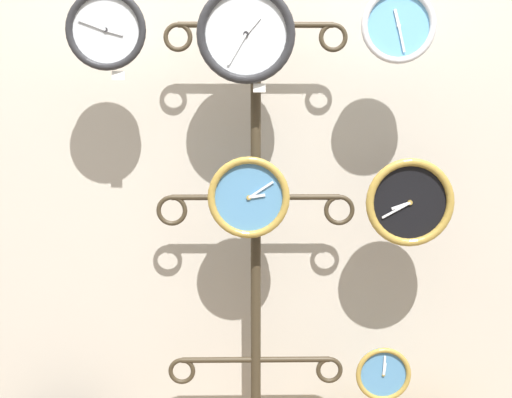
{
  "coord_description": "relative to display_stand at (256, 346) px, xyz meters",
  "views": [
    {
      "loc": [
        -0.04,
        -2.0,
        1.43
      ],
      "look_at": [
        0.0,
        0.36,
        1.13
      ],
      "focal_mm": 50.0,
      "sensor_mm": 36.0,
      "label": 1
    }
  ],
  "objects": [
    {
      "name": "price_tag_upper",
      "position": [
        -0.44,
        -0.11,
        0.93
      ],
      "size": [
        0.04,
        0.0,
        0.03
      ],
      "color": "white"
    },
    {
      "name": "clock_middle_right",
      "position": [
        0.51,
        -0.09,
        0.52
      ],
      "size": [
        0.29,
        0.04,
        0.29
      ],
      "color": "black"
    },
    {
      "name": "price_tag_mid",
      "position": [
        0.01,
        -0.09,
        0.89
      ],
      "size": [
        0.04,
        0.0,
        0.03
      ],
      "color": "white"
    },
    {
      "name": "clock_bottom_right",
      "position": [
        0.43,
        -0.08,
        -0.07
      ],
      "size": [
        0.19,
        0.04,
        0.19
      ],
      "color": "#4C84B2"
    },
    {
      "name": "clock_top_center",
      "position": [
        -0.03,
        -0.09,
        1.06
      ],
      "size": [
        0.32,
        0.04,
        0.32
      ],
      "color": "silver"
    },
    {
      "name": "clock_top_left",
      "position": [
        -0.47,
        -0.11,
        1.07
      ],
      "size": [
        0.25,
        0.04,
        0.25
      ],
      "color": "silver"
    },
    {
      "name": "clock_top_right",
      "position": [
        0.45,
        -0.11,
        1.09
      ],
      "size": [
        0.24,
        0.04,
        0.24
      ],
      "color": "#60A8DB"
    },
    {
      "name": "shop_wall",
      "position": [
        0.0,
        0.16,
        0.79
      ],
      "size": [
        4.4,
        0.04,
        2.8
      ],
      "color": "#BCB2A3",
      "rests_on": "ground_plane"
    },
    {
      "name": "display_stand",
      "position": [
        0.0,
        0.0,
        0.0
      ],
      "size": [
        0.68,
        0.41,
        2.0
      ],
      "color": "#382D1E",
      "rests_on": "ground_plane"
    },
    {
      "name": "clock_middle_center",
      "position": [
        -0.02,
        -0.08,
        0.53
      ],
      "size": [
        0.27,
        0.04,
        0.27
      ],
      "color": "#4C84B2"
    }
  ]
}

